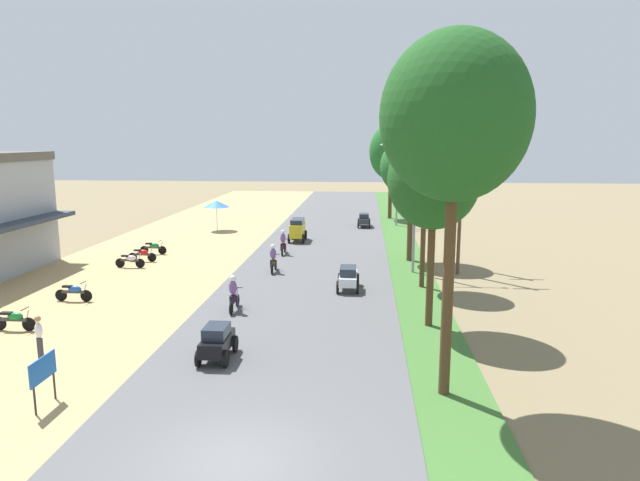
# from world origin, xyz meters

# --- Properties ---
(ground_plane) EXTENTS (180.00, 180.00, 0.00)m
(ground_plane) POSITION_xyz_m (0.00, 0.00, 0.00)
(ground_plane) COLOR #7A6B4C
(road_strip) EXTENTS (9.00, 140.00, 0.08)m
(road_strip) POSITION_xyz_m (0.00, 0.00, 0.04)
(road_strip) COLOR #565659
(road_strip) RESTS_ON ground
(median_strip) EXTENTS (2.40, 140.00, 0.06)m
(median_strip) POSITION_xyz_m (5.70, 0.00, 0.03)
(median_strip) COLOR #3D6B2D
(median_strip) RESTS_ON ground
(parked_motorbike_nearest) EXTENTS (1.80, 0.54, 0.94)m
(parked_motorbike_nearest) POSITION_xyz_m (-10.94, 8.47, 0.55)
(parked_motorbike_nearest) COLOR black
(parked_motorbike_nearest) RESTS_ON dirt_shoulder
(parked_motorbike_second) EXTENTS (1.80, 0.54, 0.94)m
(parked_motorbike_second) POSITION_xyz_m (-10.68, 12.65, 0.55)
(parked_motorbike_second) COLOR black
(parked_motorbike_second) RESTS_ON dirt_shoulder
(parked_motorbike_third) EXTENTS (1.80, 0.54, 0.94)m
(parked_motorbike_third) POSITION_xyz_m (-10.93, 19.71, 0.55)
(parked_motorbike_third) COLOR black
(parked_motorbike_third) RESTS_ON dirt_shoulder
(parked_motorbike_fourth) EXTENTS (1.80, 0.54, 0.94)m
(parked_motorbike_fourth) POSITION_xyz_m (-10.87, 21.44, 0.55)
(parked_motorbike_fourth) COLOR black
(parked_motorbike_fourth) RESTS_ON dirt_shoulder
(parked_motorbike_fifth) EXTENTS (1.80, 0.54, 0.94)m
(parked_motorbike_fifth) POSITION_xyz_m (-11.03, 23.72, 0.55)
(parked_motorbike_fifth) COLOR black
(parked_motorbike_fifth) RESTS_ON dirt_shoulder
(street_signboard) EXTENTS (0.06, 1.30, 1.50)m
(street_signboard) POSITION_xyz_m (-6.07, 2.33, 1.11)
(street_signboard) COLOR #262628
(street_signboard) RESTS_ON dirt_shoulder
(vendor_umbrella) EXTENTS (2.20, 2.20, 2.52)m
(vendor_umbrella) POSITION_xyz_m (-9.41, 33.88, 2.31)
(vendor_umbrella) COLOR #99999E
(vendor_umbrella) RESTS_ON dirt_shoulder
(pedestrian_on_shoulder) EXTENTS (0.43, 0.41, 1.62)m
(pedestrian_on_shoulder) POSITION_xyz_m (-8.15, 5.60, 0.96)
(pedestrian_on_shoulder) COLOR #33333D
(pedestrian_on_shoulder) RESTS_ON dirt_shoulder
(median_tree_nearest) EXTENTS (4.20, 4.20, 10.58)m
(median_tree_nearest) POSITION_xyz_m (5.45, 4.14, 8.21)
(median_tree_nearest) COLOR #4C351E
(median_tree_nearest) RESTS_ON median_strip
(median_tree_second) EXTENTS (3.65, 3.65, 8.02)m
(median_tree_second) POSITION_xyz_m (5.68, 10.48, 6.05)
(median_tree_second) COLOR #4C351E
(median_tree_second) RESTS_ON median_strip
(median_tree_third) EXTENTS (3.18, 3.18, 7.33)m
(median_tree_third) POSITION_xyz_m (5.99, 16.67, 5.64)
(median_tree_third) COLOR #4C351E
(median_tree_third) RESTS_ON median_strip
(median_tree_fourth) EXTENTS (3.99, 3.99, 7.81)m
(median_tree_fourth) POSITION_xyz_m (5.88, 23.14, 5.91)
(median_tree_fourth) COLOR #4C351E
(median_tree_fourth) RESTS_ON median_strip
(median_tree_fifth) EXTENTS (4.14, 4.14, 9.04)m
(median_tree_fifth) POSITION_xyz_m (5.41, 42.45, 6.42)
(median_tree_fifth) COLOR #4C351E
(median_tree_fifth) RESTS_ON median_strip
(streetlamp_near) EXTENTS (3.16, 0.20, 7.74)m
(streetlamp_near) POSITION_xyz_m (5.80, 19.93, 4.52)
(streetlamp_near) COLOR gray
(streetlamp_near) RESTS_ON median_strip
(streetlamp_mid) EXTENTS (3.16, 0.20, 7.32)m
(streetlamp_mid) POSITION_xyz_m (5.80, 37.84, 4.31)
(streetlamp_mid) COLOR gray
(streetlamp_mid) RESTS_ON median_strip
(utility_pole_near) EXTENTS (1.80, 0.20, 8.44)m
(utility_pole_near) POSITION_xyz_m (8.36, 19.97, 4.41)
(utility_pole_near) COLOR brown
(utility_pole_near) RESTS_ON ground
(utility_pole_far) EXTENTS (1.80, 0.20, 8.99)m
(utility_pole_far) POSITION_xyz_m (8.46, 22.23, 4.68)
(utility_pole_far) COLOR brown
(utility_pole_far) RESTS_ON ground
(car_hatchback_black) EXTENTS (1.04, 2.00, 1.23)m
(car_hatchback_black) POSITION_xyz_m (-2.06, 6.16, 0.75)
(car_hatchback_black) COLOR black
(car_hatchback_black) RESTS_ON road_strip
(car_sedan_white) EXTENTS (1.10, 2.26, 1.19)m
(car_sedan_white) POSITION_xyz_m (2.19, 15.76, 0.74)
(car_sedan_white) COLOR silver
(car_sedan_white) RESTS_ON road_strip
(car_van_yellow) EXTENTS (1.19, 2.41, 1.67)m
(car_van_yellow) POSITION_xyz_m (-2.03, 29.32, 1.02)
(car_van_yellow) COLOR gold
(car_van_yellow) RESTS_ON road_strip
(car_sedan_charcoal) EXTENTS (1.10, 2.26, 1.19)m
(car_sedan_charcoal) POSITION_xyz_m (2.93, 36.71, 0.74)
(car_sedan_charcoal) COLOR #282D33
(car_sedan_charcoal) RESTS_ON road_strip
(motorbike_foreground_rider) EXTENTS (0.54, 1.80, 1.66)m
(motorbike_foreground_rider) POSITION_xyz_m (-2.77, 11.71, 0.86)
(motorbike_foreground_rider) COLOR black
(motorbike_foreground_rider) RESTS_ON road_strip
(motorbike_ahead_second) EXTENTS (0.54, 1.80, 1.66)m
(motorbike_ahead_second) POSITION_xyz_m (-2.21, 19.23, 0.86)
(motorbike_ahead_second) COLOR black
(motorbike_ahead_second) RESTS_ON road_strip
(motorbike_ahead_third) EXTENTS (0.54, 1.80, 1.66)m
(motorbike_ahead_third) POSITION_xyz_m (-2.38, 24.34, 0.86)
(motorbike_ahead_third) COLOR black
(motorbike_ahead_third) RESTS_ON road_strip
(motorbike_ahead_fourth) EXTENTS (0.54, 1.80, 0.94)m
(motorbike_ahead_fourth) POSITION_xyz_m (-2.27, 33.36, 0.57)
(motorbike_ahead_fourth) COLOR black
(motorbike_ahead_fourth) RESTS_ON road_strip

